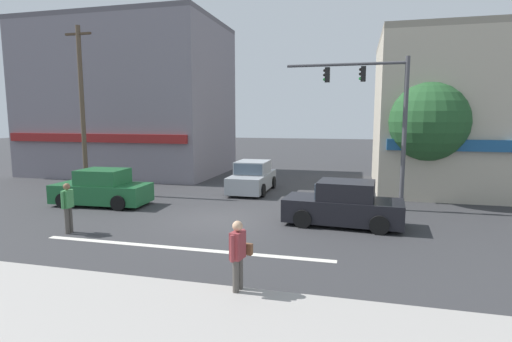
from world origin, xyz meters
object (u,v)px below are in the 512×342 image
sedan_approaching_near (343,205)px  sedan_crossing_center (252,178)px  pedestrian_mid_crossing (68,205)px  street_tree (428,122)px  traffic_light_mast (380,108)px  utility_pole_near_left (82,108)px  sedan_crossing_leftbound (102,189)px  pedestrian_foreground_with_bag (238,254)px

sedan_approaching_near → sedan_crossing_center: same height
sedan_approaching_near → pedestrian_mid_crossing: 9.34m
street_tree → traffic_light_mast: size_ratio=0.87×
utility_pole_near_left → pedestrian_mid_crossing: utility_pole_near_left is taller
sedan_crossing_leftbound → street_tree: bearing=17.7°
utility_pole_near_left → sedan_crossing_center: utility_pole_near_left is taller
traffic_light_mast → sedan_approaching_near: bearing=-113.1°
street_tree → pedestrian_foreground_with_bag: (-5.38, -11.57, -2.65)m
street_tree → utility_pole_near_left: (-16.23, -2.15, 0.65)m
traffic_light_mast → sedan_approaching_near: (-1.25, -2.94, -3.46)m
pedestrian_mid_crossing → sedan_crossing_leftbound: bearing=111.2°
street_tree → sedan_approaching_near: bearing=-123.9°
traffic_light_mast → pedestrian_mid_crossing: 12.20m
street_tree → utility_pole_near_left: size_ratio=0.66×
sedan_crossing_leftbound → sedan_approaching_near: bearing=-4.1°
sedan_crossing_center → pedestrian_foreground_with_bag: (2.85, -11.95, 0.24)m
utility_pole_near_left → pedestrian_foreground_with_bag: utility_pole_near_left is taller
sedan_crossing_leftbound → sedan_crossing_center: 7.29m
traffic_light_mast → sedan_crossing_center: traffic_light_mast is taller
utility_pole_near_left → traffic_light_mast: bearing=-0.2°
street_tree → pedestrian_mid_crossing: (-12.19, -8.39, -2.65)m
sedan_crossing_leftbound → pedestrian_mid_crossing: size_ratio=2.51×
traffic_light_mast → utility_pole_near_left: bearing=179.8°
pedestrian_foreground_with_bag → pedestrian_mid_crossing: (-6.81, 3.18, -0.00)m
pedestrian_mid_crossing → utility_pole_near_left: bearing=122.9°
sedan_crossing_leftbound → pedestrian_mid_crossing: (1.55, -4.00, 0.24)m
traffic_light_mast → sedan_approaching_near: traffic_light_mast is taller
street_tree → traffic_light_mast: 3.15m
utility_pole_near_left → sedan_approaching_near: (12.79, -2.98, -3.54)m
traffic_light_mast → pedestrian_foreground_with_bag: bearing=-108.8°
street_tree → pedestrian_foreground_with_bag: size_ratio=3.22×
sedan_crossing_center → pedestrian_mid_crossing: pedestrian_mid_crossing is taller
sedan_crossing_leftbound → sedan_crossing_center: size_ratio=1.02×
traffic_light_mast → pedestrian_foreground_with_bag: 10.42m
sedan_crossing_center → pedestrian_mid_crossing: bearing=-114.3°
sedan_approaching_near → sedan_crossing_center: size_ratio=1.03×
street_tree → pedestrian_foreground_with_bag: street_tree is taller
sedan_approaching_near → street_tree: bearing=56.1°
pedestrian_foreground_with_bag → sedan_crossing_leftbound: bearing=139.3°
utility_pole_near_left → sedan_approaching_near: utility_pole_near_left is taller
pedestrian_mid_crossing → street_tree: bearing=34.5°
sedan_crossing_leftbound → pedestrian_mid_crossing: bearing=-68.8°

